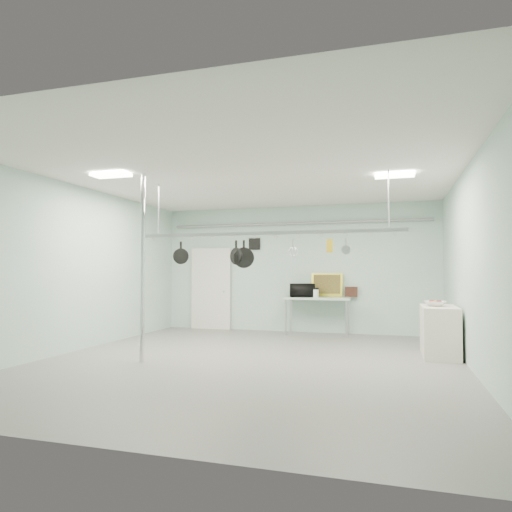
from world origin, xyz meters
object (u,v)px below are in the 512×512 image
(microwave, at_px, (302,290))
(fruit_bowl, at_px, (435,304))
(pot_rack, at_px, (265,232))
(skillet_right, at_px, (244,254))
(skillet_mid, at_px, (236,253))
(coffee_canister, at_px, (315,293))
(skillet_left, at_px, (181,252))
(prep_table, at_px, (317,300))
(chrome_pole, at_px, (143,267))
(side_cabinet, at_px, (439,331))

(microwave, xyz_separation_m, fruit_bowl, (2.84, -2.19, -0.12))
(pot_rack, distance_m, skillet_right, 0.55)
(pot_rack, height_order, skillet_right, pot_rack)
(pot_rack, height_order, skillet_mid, pot_rack)
(microwave, xyz_separation_m, coffee_canister, (0.34, -0.06, -0.07))
(microwave, bearing_deg, coffee_canister, 154.21)
(skillet_left, bearing_deg, microwave, 47.82)
(pot_rack, xyz_separation_m, fruit_bowl, (2.88, 1.07, -1.28))
(prep_table, height_order, coffee_canister, coffee_canister)
(skillet_right, bearing_deg, skillet_mid, 159.00)
(chrome_pole, xyz_separation_m, pot_rack, (1.90, 0.90, 0.63))
(pot_rack, xyz_separation_m, microwave, (0.04, 3.27, -1.16))
(pot_rack, relative_size, coffee_canister, 25.15)
(chrome_pole, xyz_separation_m, coffee_canister, (2.28, 4.10, -0.60))
(prep_table, bearing_deg, skillet_right, -103.53)
(microwave, bearing_deg, skillet_left, 47.97)
(microwave, bearing_deg, skillet_right, 67.46)
(side_cabinet, relative_size, skillet_mid, 2.72)
(microwave, height_order, skillet_left, skillet_left)
(prep_table, bearing_deg, chrome_pole, -118.71)
(prep_table, relative_size, skillet_right, 3.27)
(pot_rack, height_order, coffee_canister, pot_rack)
(microwave, relative_size, fruit_bowl, 1.53)
(chrome_pole, distance_m, fruit_bowl, 5.21)
(fruit_bowl, bearing_deg, microwave, 142.32)
(side_cabinet, bearing_deg, pot_rack, -159.55)
(skillet_left, xyz_separation_m, skillet_mid, (1.09, 0.00, -0.02))
(prep_table, bearing_deg, fruit_bowl, -41.91)
(pot_rack, xyz_separation_m, skillet_left, (-1.63, 0.00, -0.34))
(prep_table, bearing_deg, skillet_left, -121.59)
(side_cabinet, bearing_deg, microwave, 143.32)
(side_cabinet, height_order, fruit_bowl, fruit_bowl)
(prep_table, xyz_separation_m, coffee_canister, (-0.02, -0.10, 0.17))
(coffee_canister, bearing_deg, chrome_pole, -119.00)
(pot_rack, distance_m, microwave, 3.47)
(fruit_bowl, height_order, skillet_mid, skillet_mid)
(skillet_mid, bearing_deg, skillet_left, -150.75)
(chrome_pole, distance_m, prep_table, 4.85)
(prep_table, xyz_separation_m, side_cabinet, (2.55, -2.20, -0.38))
(chrome_pole, height_order, skillet_right, chrome_pole)
(coffee_canister, bearing_deg, skillet_mid, -105.94)
(pot_rack, xyz_separation_m, skillet_mid, (-0.54, 0.00, -0.37))
(chrome_pole, height_order, fruit_bowl, chrome_pole)
(skillet_right, bearing_deg, side_cabinet, -2.79)
(microwave, xyz_separation_m, skillet_mid, (-0.58, -3.27, 0.80))
(side_cabinet, distance_m, skillet_left, 4.92)
(coffee_canister, height_order, skillet_mid, skillet_mid)
(side_cabinet, bearing_deg, skillet_right, -161.79)
(prep_table, xyz_separation_m, pot_rack, (-0.40, -3.30, 1.40))
(skillet_left, bearing_deg, chrome_pole, -121.89)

